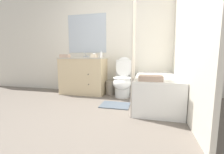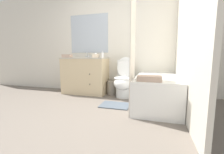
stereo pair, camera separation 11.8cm
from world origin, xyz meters
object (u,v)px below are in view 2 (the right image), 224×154
at_px(toilet, 124,81).
at_px(bathtub, 156,91).
at_px(vanity_cabinet, 85,75).
at_px(sink_faucet, 88,56).
at_px(tissue_box, 96,56).
at_px(bath_mat, 115,105).
at_px(bath_towel_folded, 149,78).
at_px(soap_dispenser, 103,55).
at_px(hand_towel_folded, 67,56).
at_px(wastebasket, 112,88).

xyz_separation_m(toilet, bathtub, (0.69, -0.40, -0.09)).
distance_m(vanity_cabinet, sink_faucet, 0.49).
distance_m(tissue_box, bath_mat, 1.34).
height_order(vanity_cabinet, bath_towel_folded, vanity_cabinet).
bearing_deg(bath_mat, sink_faucet, 136.00).
height_order(toilet, soap_dispenser, soap_dispenser).
bearing_deg(bath_towel_folded, vanity_cabinet, 145.53).
bearing_deg(soap_dispenser, hand_towel_folded, -170.86).
xyz_separation_m(toilet, bath_mat, (-0.03, -0.65, -0.35)).
relative_size(vanity_cabinet, sink_faucet, 7.51).
xyz_separation_m(soap_dispenser, bath_towel_folded, (1.09, -1.04, -0.36)).
bearing_deg(toilet, hand_towel_folded, -176.95).
bearing_deg(sink_faucet, soap_dispenser, -23.46).
distance_m(vanity_cabinet, bath_mat, 1.27).
bearing_deg(sink_faucet, bathtub, -21.64).
xyz_separation_m(vanity_cabinet, bath_mat, (0.94, -0.73, -0.43)).
bearing_deg(hand_towel_folded, bath_mat, -23.44).
bearing_deg(vanity_cabinet, toilet, -5.04).
distance_m(tissue_box, soap_dispenser, 0.18).
height_order(toilet, tissue_box, tissue_box).
distance_m(bathtub, tissue_box, 1.59).
distance_m(toilet, hand_towel_folded, 1.46).
distance_m(sink_faucet, wastebasket, 0.99).
bearing_deg(bathtub, bath_mat, -160.77).
height_order(vanity_cabinet, toilet, toilet).
distance_m(toilet, bath_towel_folded, 1.15).
height_order(hand_towel_folded, bath_towel_folded, hand_towel_folded).
bearing_deg(bath_towel_folded, sink_faucet, 141.33).
bearing_deg(vanity_cabinet, sink_faucet, 90.00).
distance_m(hand_towel_folded, bath_towel_folded, 2.16).
height_order(bath_towel_folded, bath_mat, bath_towel_folded).
distance_m(vanity_cabinet, tissue_box, 0.54).
bearing_deg(toilet, soap_dispenser, 172.99).
relative_size(bathtub, soap_dispenser, 10.19).
relative_size(soap_dispenser, hand_towel_folded, 0.67).
relative_size(hand_towel_folded, bath_towel_folded, 0.63).
relative_size(wastebasket, bath_mat, 0.60).
xyz_separation_m(bathtub, soap_dispenser, (-1.20, 0.46, 0.66)).
bearing_deg(bathtub, tissue_box, 160.61).
bearing_deg(vanity_cabinet, tissue_box, 0.66).
height_order(toilet, hand_towel_folded, hand_towel_folded).
bearing_deg(sink_faucet, vanity_cabinet, -90.00).
bearing_deg(toilet, sink_faucet, 164.92).
height_order(sink_faucet, soap_dispenser, soap_dispenser).
distance_m(sink_faucet, toilet, 1.14).
height_order(toilet, bath_towel_folded, toilet).
bearing_deg(toilet, vanity_cabinet, 174.96).
bearing_deg(toilet, tissue_box, 172.68).
bearing_deg(vanity_cabinet, wastebasket, 4.70).
distance_m(vanity_cabinet, wastebasket, 0.71).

